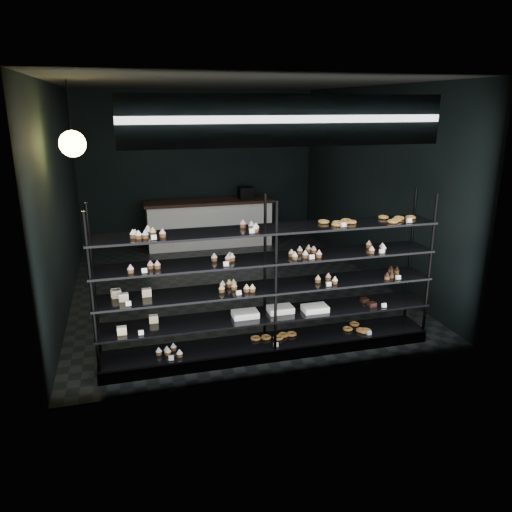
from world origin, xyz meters
name	(u,v)px	position (x,y,z in m)	size (l,w,h in m)	color
room	(228,190)	(0.00, 0.00, 1.60)	(5.01, 6.01, 3.20)	black
display_shelf	(268,305)	(-0.06, -2.45, 0.63)	(4.00, 0.50, 1.91)	black
signage	(289,121)	(0.00, -2.93, 2.75)	(3.30, 0.05, 0.50)	#0F0E46
pendant_lamp	(72,144)	(-2.15, -1.23, 2.45)	(0.31, 0.31, 0.89)	black
service_counter	(210,223)	(0.13, 2.50, 0.50)	(2.69, 0.65, 1.23)	silver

